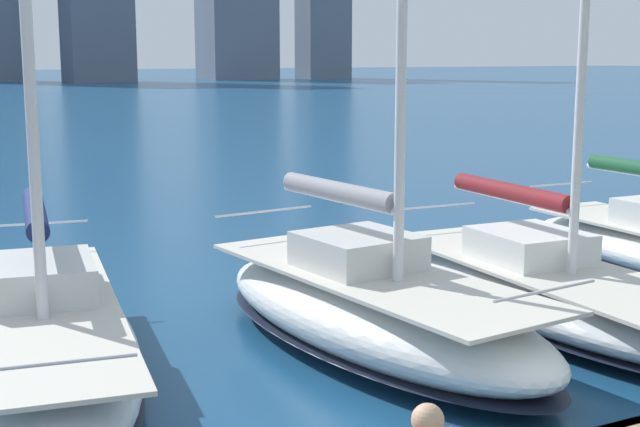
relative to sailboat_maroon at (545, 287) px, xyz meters
The scene contains 3 objects.
sailboat_maroon is the anchor object (origin of this frame).
sailboat_grey 3.57m from the sailboat_maroon, ahead, with size 3.64×7.87×9.71m.
sailboat_navy 8.52m from the sailboat_maroon, ahead, with size 3.85×9.05×11.77m.
Camera 1 is at (6.29, 5.44, 4.64)m, focal length 50.00 mm.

